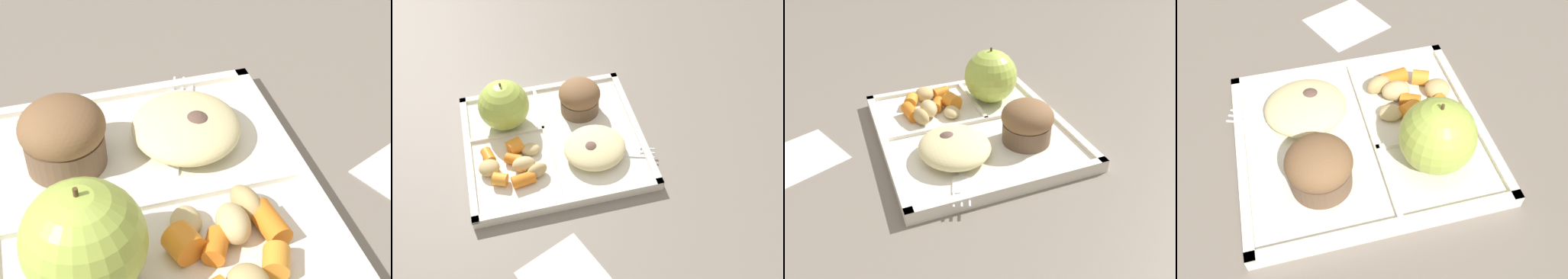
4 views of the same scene
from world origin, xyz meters
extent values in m
plane|color=slate|center=(0.00, 0.00, 0.00)|extent=(6.00, 6.00, 0.00)
cube|color=silver|center=(0.00, 0.00, 0.01)|extent=(0.31, 0.28, 0.01)
cube|color=silver|center=(0.00, -0.13, 0.02)|extent=(0.31, 0.01, 0.01)
cube|color=silver|center=(0.15, 0.00, 0.02)|extent=(0.01, 0.28, 0.01)
cube|color=silver|center=(-0.01, 0.00, 0.02)|extent=(0.01, 0.26, 0.01)
cube|color=silver|center=(-0.08, 0.03, 0.02)|extent=(0.13, 0.01, 0.01)
sphere|color=#A8C14C|center=(-0.08, 0.06, 0.06)|extent=(0.09, 0.09, 0.09)
cylinder|color=#4C381E|center=(-0.08, 0.06, 0.10)|extent=(0.00, 0.00, 0.01)
cylinder|color=brown|center=(0.06, 0.06, 0.03)|extent=(0.07, 0.07, 0.03)
ellipsoid|color=brown|center=(0.06, 0.06, 0.05)|extent=(0.08, 0.08, 0.05)
cylinder|color=orange|center=(-0.07, -0.08, 0.02)|extent=(0.04, 0.03, 0.02)
cylinder|color=orange|center=(-0.10, -0.07, 0.02)|extent=(0.03, 0.03, 0.02)
cylinder|color=orange|center=(-0.08, -0.03, 0.02)|extent=(0.03, 0.03, 0.02)
cylinder|color=orange|center=(-0.07, -0.01, 0.03)|extent=(0.03, 0.03, 0.03)
ellipsoid|color=tan|center=(-0.04, -0.02, 0.02)|extent=(0.04, 0.03, 0.02)
ellipsoid|color=tan|center=(-0.04, -0.07, 0.03)|extent=(0.04, 0.03, 0.03)
ellipsoid|color=tan|center=(-0.06, -0.05, 0.03)|extent=(0.04, 0.03, 0.03)
ellipsoid|color=beige|center=(0.06, -0.05, 0.03)|extent=(0.11, 0.10, 0.03)
sphere|color=brown|center=(0.04, -0.03, 0.03)|extent=(0.03, 0.03, 0.03)
sphere|color=brown|center=(0.05, -0.06, 0.03)|extent=(0.04, 0.04, 0.04)
sphere|color=#755B4C|center=(0.06, -0.05, 0.03)|extent=(0.03, 0.03, 0.03)
cube|color=white|center=(0.06, -0.04, 0.01)|extent=(0.09, 0.04, 0.00)
cube|color=white|center=(0.12, -0.06, 0.01)|extent=(0.04, 0.03, 0.00)
cylinder|color=white|center=(0.15, -0.08, 0.01)|extent=(0.02, 0.01, 0.00)
cylinder|color=white|center=(0.15, -0.07, 0.01)|extent=(0.02, 0.01, 0.00)
cylinder|color=white|center=(0.15, -0.06, 0.01)|extent=(0.02, 0.01, 0.00)
camera|label=1|loc=(-0.36, 0.07, 0.38)|focal=56.38mm
camera|label=2|loc=(-0.07, -0.54, 0.63)|focal=42.94mm
camera|label=3|loc=(0.49, -0.18, 0.34)|focal=36.16mm
camera|label=4|loc=(0.08, 0.35, 0.43)|focal=39.88mm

